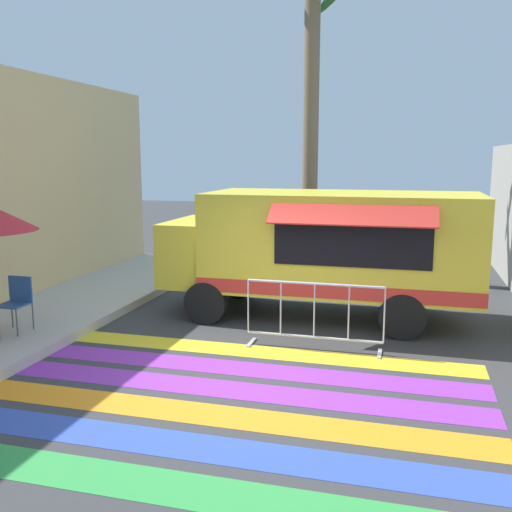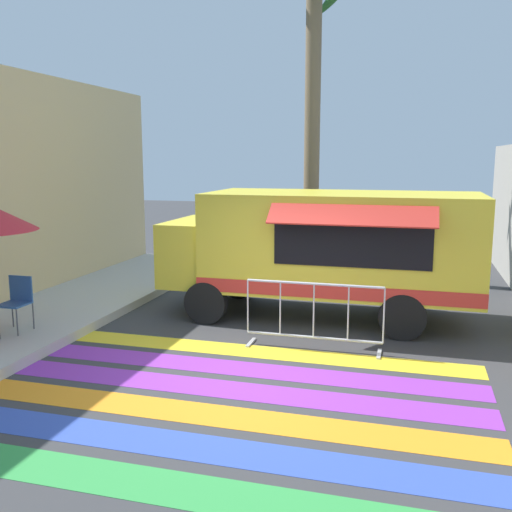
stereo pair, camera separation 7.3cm
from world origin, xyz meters
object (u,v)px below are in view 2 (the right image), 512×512
object	(u,v)px
food_truck	(318,244)
folding_chair	(17,298)
traffic_signal_pole	(507,42)
barricade_front	(314,316)
palm_tree	(313,72)

from	to	relation	value
food_truck	folding_chair	xyz separation A→B (m)	(-4.53, -2.70, -0.69)
folding_chair	traffic_signal_pole	bearing A→B (deg)	0.53
barricade_front	palm_tree	bearing A→B (deg)	100.66
folding_chair	palm_tree	xyz separation A→B (m)	(3.67, 6.79, 4.38)
food_truck	folding_chair	distance (m)	5.32
palm_tree	food_truck	bearing A→B (deg)	-78.11
folding_chair	barricade_front	world-z (taller)	barricade_front
food_truck	palm_tree	xyz separation A→B (m)	(-0.86, 4.09, 3.69)
food_truck	folding_chair	world-z (taller)	food_truck
traffic_signal_pole	barricade_front	size ratio (longest dim) A/B	2.96
folding_chair	barricade_front	size ratio (longest dim) A/B	0.41
traffic_signal_pole	barricade_front	distance (m)	4.60
food_truck	folding_chair	size ratio (longest dim) A/B	6.46
food_truck	palm_tree	world-z (taller)	palm_tree
food_truck	palm_tree	bearing A→B (deg)	101.89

